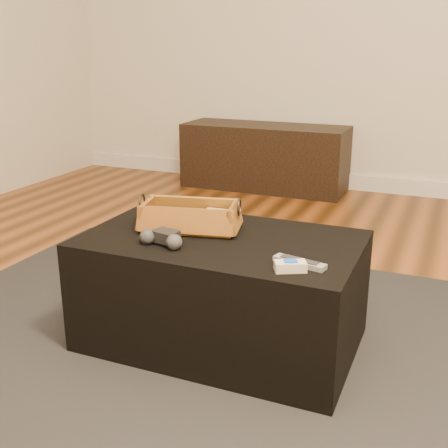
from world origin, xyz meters
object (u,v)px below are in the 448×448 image
at_px(ottoman, 221,290).
at_px(silver_remote, 300,262).
at_px(cream_gadget, 290,266).
at_px(media_cabinet, 265,157).
at_px(tv_remote, 185,224).
at_px(wicker_basket, 190,218).
at_px(game_controller, 163,238).

height_order(ottoman, silver_remote, silver_remote).
bearing_deg(cream_gadget, ottoman, 147.52).
xyz_separation_m(media_cabinet, ottoman, (0.65, -2.38, -0.03)).
distance_m(tv_remote, wicker_basket, 0.03).
xyz_separation_m(media_cabinet, silver_remote, (0.99, -2.53, 0.19)).
distance_m(ottoman, silver_remote, 0.43).
height_order(tv_remote, cream_gadget, cream_gadget).
bearing_deg(game_controller, media_cabinet, 101.09).
bearing_deg(wicker_basket, tv_remote, -130.31).
bearing_deg(wicker_basket, silver_remote, -21.18).
bearing_deg(cream_gadget, wicker_basket, 152.37).
bearing_deg(media_cabinet, silver_remote, -68.68).
distance_m(tv_remote, cream_gadget, 0.53).
bearing_deg(ottoman, cream_gadget, -32.48).
height_order(media_cabinet, tv_remote, media_cabinet).
relative_size(tv_remote, cream_gadget, 1.82).
distance_m(wicker_basket, game_controller, 0.20).
xyz_separation_m(wicker_basket, silver_remote, (0.48, -0.19, -0.04)).
relative_size(media_cabinet, game_controller, 7.32).
xyz_separation_m(game_controller, silver_remote, (0.49, 0.01, -0.02)).
bearing_deg(game_controller, silver_remote, 1.40).
bearing_deg(ottoman, media_cabinet, 105.29).
distance_m(ottoman, cream_gadget, 0.44).
height_order(tv_remote, silver_remote, tv_remote).
height_order(media_cabinet, cream_gadget, media_cabinet).
xyz_separation_m(media_cabinet, tv_remote, (0.49, -2.36, 0.21)).
bearing_deg(silver_remote, tv_remote, 161.27).
xyz_separation_m(game_controller, cream_gadget, (0.47, -0.05, -0.01)).
relative_size(media_cabinet, silver_remote, 7.09).
relative_size(ottoman, cream_gadget, 9.17).
height_order(ottoman, wicker_basket, wicker_basket).
xyz_separation_m(ottoman, wicker_basket, (-0.14, 0.04, 0.25)).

